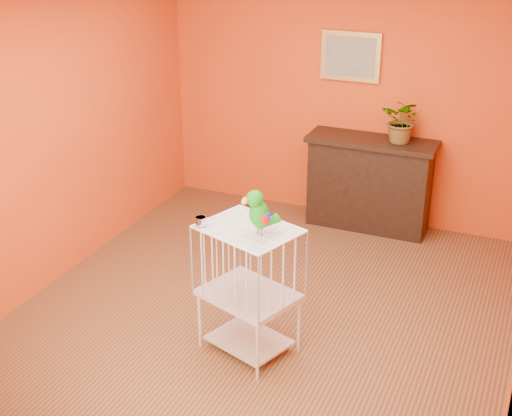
% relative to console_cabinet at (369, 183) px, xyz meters
% --- Properties ---
extents(ground, '(4.50, 4.50, 0.00)m').
position_rel_console_cabinet_xyz_m(ground, '(-0.33, -2.02, -0.49)').
color(ground, brown).
rests_on(ground, ground).
extents(room_shell, '(4.50, 4.50, 4.50)m').
position_rel_console_cabinet_xyz_m(room_shell, '(-0.33, -2.02, 1.09)').
color(room_shell, '#D34813').
rests_on(room_shell, ground).
extents(console_cabinet, '(1.32, 0.47, 0.98)m').
position_rel_console_cabinet_xyz_m(console_cabinet, '(0.00, 0.00, 0.00)').
color(console_cabinet, black).
rests_on(console_cabinet, ground).
extents(potted_plant, '(0.48, 0.52, 0.36)m').
position_rel_console_cabinet_xyz_m(potted_plant, '(0.30, 0.01, 0.66)').
color(potted_plant, '#26722D').
rests_on(potted_plant, console_cabinet).
extents(framed_picture, '(0.62, 0.04, 0.50)m').
position_rel_console_cabinet_xyz_m(framed_picture, '(-0.33, 0.20, 1.26)').
color(framed_picture, gold).
rests_on(framed_picture, room_shell).
extents(birdcage, '(0.81, 0.72, 1.04)m').
position_rel_console_cabinet_xyz_m(birdcage, '(-0.24, -2.56, 0.05)').
color(birdcage, beige).
rests_on(birdcage, ground).
extents(feed_cup, '(0.09, 0.09, 0.06)m').
position_rel_console_cabinet_xyz_m(feed_cup, '(-0.58, -2.65, 0.59)').
color(feed_cup, silver).
rests_on(feed_cup, birdcage).
extents(parrot, '(0.25, 0.28, 0.34)m').
position_rel_console_cabinet_xyz_m(parrot, '(-0.14, -2.61, 0.73)').
color(parrot, '#59544C').
rests_on(parrot, birdcage).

